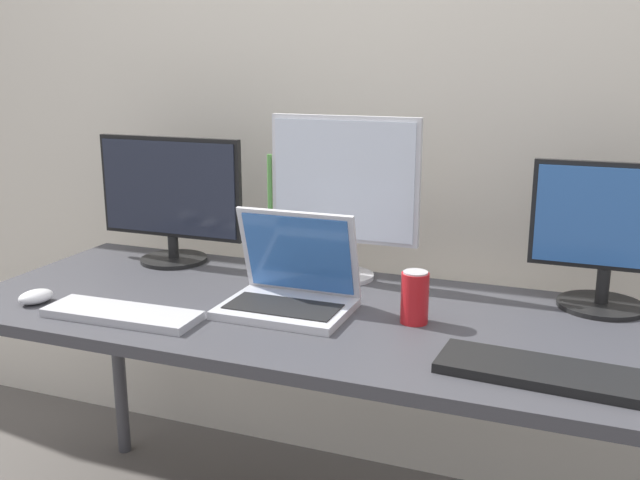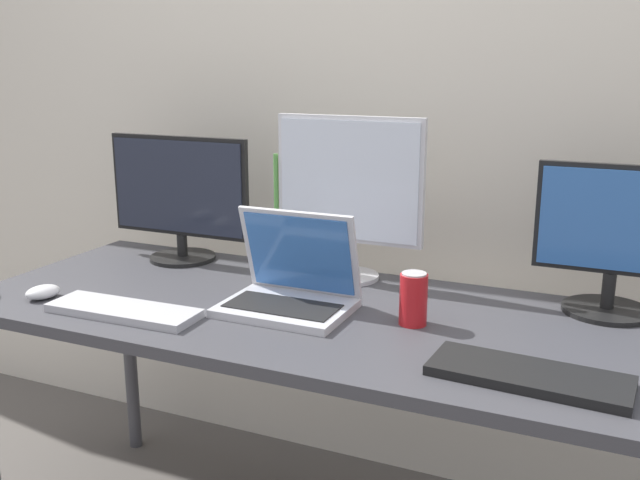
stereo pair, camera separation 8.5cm
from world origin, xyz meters
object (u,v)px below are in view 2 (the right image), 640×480
(monitor_right, at_px, (614,238))
(soda_can_near_keyboard, at_px, (413,299))
(keyboard_aux, at_px, (124,311))
(monitor_left, at_px, (179,196))
(keyboard_main, at_px, (529,375))
(monitor_center, at_px, (349,190))
(mouse_by_keyboard, at_px, (43,292))
(bamboo_vase, at_px, (277,245))
(laptop_silver, at_px, (291,286))
(work_desk, at_px, (320,332))

(monitor_right, relative_size, soda_can_near_keyboard, 2.94)
(keyboard_aux, xyz_separation_m, soda_can_near_keyboard, (0.66, 0.22, 0.05))
(monitor_left, distance_m, keyboard_aux, 0.53)
(monitor_right, distance_m, keyboard_main, 0.52)
(monitor_left, xyz_separation_m, keyboard_aux, (0.16, -0.47, -0.19))
(monitor_center, height_order, mouse_by_keyboard, monitor_center)
(monitor_right, height_order, soda_can_near_keyboard, monitor_right)
(soda_can_near_keyboard, bearing_deg, bamboo_vase, 151.15)
(monitor_right, xyz_separation_m, keyboard_main, (-0.12, -0.47, -0.18))
(monitor_left, height_order, soda_can_near_keyboard, monitor_left)
(monitor_left, distance_m, keyboard_main, 1.22)
(monitor_center, distance_m, laptop_silver, 0.35)
(monitor_right, bearing_deg, work_desk, -157.49)
(keyboard_aux, height_order, soda_can_near_keyboard, soda_can_near_keyboard)
(monitor_center, xyz_separation_m, soda_can_near_keyboard, (0.27, -0.28, -0.19))
(monitor_center, distance_m, soda_can_near_keyboard, 0.43)
(keyboard_aux, distance_m, soda_can_near_keyboard, 0.70)
(keyboard_main, bearing_deg, monitor_center, 143.53)
(work_desk, relative_size, bamboo_vase, 5.34)
(monitor_left, relative_size, soda_can_near_keyboard, 3.76)
(monitor_right, height_order, mouse_by_keyboard, monitor_right)
(monitor_right, relative_size, laptop_silver, 1.19)
(soda_can_near_keyboard, height_order, bamboo_vase, bamboo_vase)
(monitor_left, distance_m, soda_can_near_keyboard, 0.87)
(monitor_left, distance_m, monitor_center, 0.55)
(laptop_silver, height_order, bamboo_vase, bamboo_vase)
(monitor_right, bearing_deg, keyboard_aux, -155.37)
(keyboard_aux, height_order, bamboo_vase, bamboo_vase)
(mouse_by_keyboard, bearing_deg, monitor_center, 55.68)
(work_desk, bearing_deg, laptop_silver, -168.06)
(soda_can_near_keyboard, bearing_deg, keyboard_aux, -161.67)
(work_desk, xyz_separation_m, mouse_by_keyboard, (-0.70, -0.21, 0.08))
(mouse_by_keyboard, height_order, bamboo_vase, bamboo_vase)
(keyboard_main, bearing_deg, mouse_by_keyboard, -175.99)
(monitor_center, bearing_deg, laptop_silver, -97.47)
(laptop_silver, xyz_separation_m, bamboo_vase, (-0.19, 0.29, 0.02))
(monitor_right, distance_m, laptop_silver, 0.79)
(keyboard_main, relative_size, keyboard_aux, 0.99)
(laptop_silver, bearing_deg, monitor_right, 21.51)
(work_desk, bearing_deg, monitor_right, 22.51)
(work_desk, distance_m, mouse_by_keyboard, 0.73)
(work_desk, height_order, soda_can_near_keyboard, soda_can_near_keyboard)
(laptop_silver, bearing_deg, mouse_by_keyboard, -162.45)
(mouse_by_keyboard, xyz_separation_m, bamboo_vase, (0.44, 0.48, 0.06))
(keyboard_aux, bearing_deg, monitor_right, 23.10)
(laptop_silver, bearing_deg, keyboard_aux, -149.45)
(monitor_center, height_order, keyboard_aux, monitor_center)
(work_desk, bearing_deg, keyboard_aux, -152.25)
(work_desk, relative_size, soda_can_near_keyboard, 14.59)
(keyboard_main, bearing_deg, keyboard_aux, -175.15)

